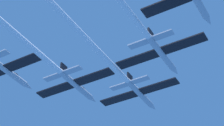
{
  "coord_description": "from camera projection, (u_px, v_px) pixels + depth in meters",
  "views": [
    {
      "loc": [
        36.54,
        -76.71,
        -55.1
      ],
      "look_at": [
        -0.28,
        -13.49,
        -0.02
      ],
      "focal_mm": 65.4,
      "sensor_mm": 36.0,
      "label": 1
    }
  ],
  "objects": [
    {
      "name": "jet_lead",
      "position": [
        108.0,
        60.0,
        90.18
      ],
      "size": [
        20.76,
        58.94,
        3.44
      ],
      "color": "#B2BAC6"
    },
    {
      "name": "jet_left_wing",
      "position": [
        40.0,
        54.0,
        88.23
      ],
      "size": [
        20.76,
        54.43,
        3.44
      ],
      "color": "#B2BAC6"
    },
    {
      "name": "jet_right_wing",
      "position": [
        125.0,
        7.0,
        77.33
      ],
      "size": [
        20.76,
        60.78,
        3.44
      ],
      "color": "#B2BAC6"
    }
  ]
}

